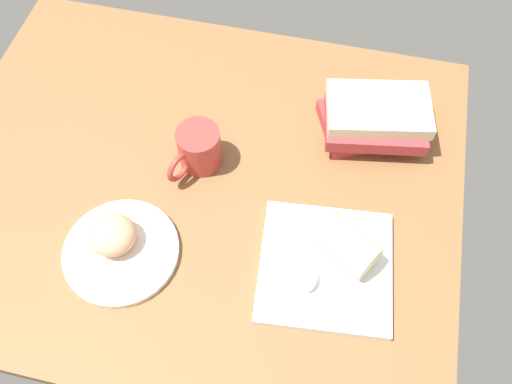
{
  "coord_description": "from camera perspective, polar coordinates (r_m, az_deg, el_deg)",
  "views": [
    {
      "loc": [
        -25.51,
        54.94,
        100.2
      ],
      "look_at": [
        -13.51,
        2.13,
        7.0
      ],
      "focal_mm": 37.88,
      "sensor_mm": 36.0,
      "label": 1
    }
  ],
  "objects": [
    {
      "name": "scone_pastry",
      "position": [
        1.05,
        -14.87,
        -4.43
      ],
      "size": [
        12.38,
        12.39,
        5.87
      ],
      "primitive_type": "ellipsoid",
      "rotation": [
        0.0,
        0.0,
        0.81
      ],
      "color": "tan",
      "rests_on": "round_plate"
    },
    {
      "name": "round_plate",
      "position": [
        1.08,
        -14.04,
        -6.13
      ],
      "size": [
        22.31,
        22.31,
        1.4
      ],
      "primitive_type": "cylinder",
      "color": "silver",
      "rests_on": "dining_table"
    },
    {
      "name": "coffee_mug",
      "position": [
        1.12,
        -6.22,
        4.61
      ],
      "size": [
        8.98,
        13.39,
        9.43
      ],
      "color": "#B23833",
      "rests_on": "dining_table"
    },
    {
      "name": "square_plate",
      "position": [
        1.04,
        7.34,
        -7.83
      ],
      "size": [
        27.15,
        27.15,
        1.6
      ],
      "primitive_type": "cube",
      "rotation": [
        0.0,
        0.0,
        0.1
      ],
      "color": "white",
      "rests_on": "dining_table"
    },
    {
      "name": "sauce_cup",
      "position": [
        1.0,
        5.03,
        -9.2
      ],
      "size": [
        4.78,
        4.78,
        2.31
      ],
      "color": "silver",
      "rests_on": "square_plate"
    },
    {
      "name": "dining_table",
      "position": [
        1.15,
        -6.32,
        0.93
      ],
      "size": [
        110.0,
        90.0,
        4.0
      ],
      "primitive_type": "cube",
      "color": "brown",
      "rests_on": "ground"
    },
    {
      "name": "breakfast_wrap",
      "position": [
        1.02,
        9.52,
        -5.46
      ],
      "size": [
        13.71,
        12.21,
        7.03
      ],
      "primitive_type": "cylinder",
      "rotation": [
        1.57,
        0.0,
        4.15
      ],
      "color": "beige",
      "rests_on": "square_plate"
    },
    {
      "name": "book_stack",
      "position": [
        1.19,
        12.25,
        7.66
      ],
      "size": [
        24.91,
        21.07,
        9.46
      ],
      "color": "#A53338",
      "rests_on": "dining_table"
    }
  ]
}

